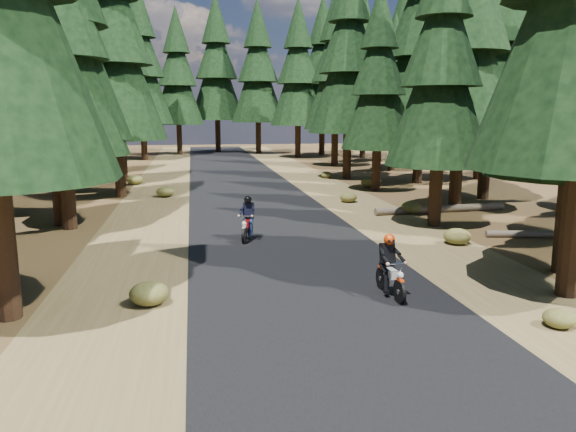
# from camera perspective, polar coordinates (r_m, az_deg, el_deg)

# --- Properties ---
(ground) EXTENTS (120.00, 120.00, 0.00)m
(ground) POSITION_cam_1_polar(r_m,az_deg,el_deg) (15.71, 0.92, -4.93)
(ground) COLOR #462F19
(ground) RESTS_ON ground
(road) EXTENTS (6.00, 100.00, 0.01)m
(road) POSITION_cam_1_polar(r_m,az_deg,el_deg) (20.51, -1.65, -1.25)
(road) COLOR black
(road) RESTS_ON ground
(shoulder_l) EXTENTS (3.20, 100.00, 0.01)m
(shoulder_l) POSITION_cam_1_polar(r_m,az_deg,el_deg) (20.40, -14.55, -1.66)
(shoulder_l) COLOR brown
(shoulder_l) RESTS_ON ground
(shoulder_r) EXTENTS (3.20, 100.00, 0.01)m
(shoulder_r) POSITION_cam_1_polar(r_m,az_deg,el_deg) (21.63, 10.51, -0.82)
(shoulder_r) COLOR brown
(shoulder_r) RESTS_ON ground
(pine_forest) EXTENTS (34.59, 55.08, 16.32)m
(pine_forest) POSITION_cam_1_polar(r_m,az_deg,el_deg) (36.23, -5.46, 16.32)
(pine_forest) COLOR black
(pine_forest) RESTS_ON ground
(log_near) EXTENTS (5.98, 0.86, 0.32)m
(log_near) POSITION_cam_1_polar(r_m,az_deg,el_deg) (24.59, 15.25, 0.71)
(log_near) COLOR #4C4233
(log_near) RESTS_ON ground
(log_far) EXTENTS (3.78, 0.98, 0.24)m
(log_far) POSITION_cam_1_polar(r_m,az_deg,el_deg) (20.86, 24.47, -1.69)
(log_far) COLOR #4C4233
(log_far) RESTS_ON ground
(understory_shrubs) EXTENTS (14.12, 29.51, 0.59)m
(understory_shrubs) POSITION_cam_1_polar(r_m,az_deg,el_deg) (23.93, 2.42, 1.06)
(understory_shrubs) COLOR #474C1E
(understory_shrubs) RESTS_ON ground
(rider_lead) EXTENTS (0.57, 1.63, 1.44)m
(rider_lead) POSITION_cam_1_polar(r_m,az_deg,el_deg) (13.13, 10.38, -6.02)
(rider_lead) COLOR beige
(rider_lead) RESTS_ON road
(rider_follow) EXTENTS (0.94, 1.71, 1.46)m
(rider_follow) POSITION_cam_1_polar(r_m,az_deg,el_deg) (18.55, -4.16, -0.99)
(rider_follow) COLOR maroon
(rider_follow) RESTS_ON road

